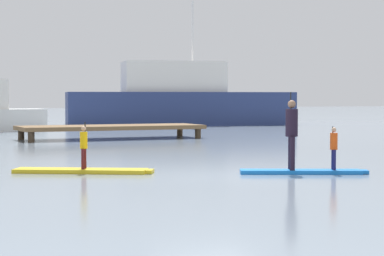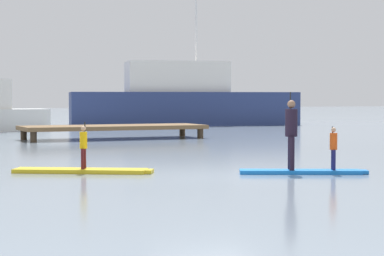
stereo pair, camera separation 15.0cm
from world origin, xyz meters
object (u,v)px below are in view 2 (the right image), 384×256
object	(u,v)px
paddleboard_far	(303,172)
paddler_adult	(291,130)
paddleboard_near	(83,171)
paddler_child_solo	(84,145)
paddler_child_front	(333,146)
fishing_boat_white_large	(182,101)

from	to	relation	value
paddleboard_far	paddler_adult	world-z (taller)	paddler_adult
paddler_adult	paddleboard_near	bearing A→B (deg)	153.55
paddler_child_solo	paddleboard_far	size ratio (longest dim) A/B	0.38
paddler_child_front	fishing_boat_white_large	distance (m)	33.60
paddleboard_near	paddler_child_front	size ratio (longest dim) A/B	3.15
paddleboard_near	paddler_child_solo	world-z (taller)	paddler_child_solo
fishing_boat_white_large	paddleboard_far	bearing A→B (deg)	-107.60
paddleboard_near	paddler_child_front	world-z (taller)	paddler_child_front
fishing_boat_white_large	paddler_child_solo	bearing A→B (deg)	-117.01
paddleboard_far	paddleboard_near	bearing A→B (deg)	153.59
paddleboard_far	paddler_adult	xyz separation A→B (m)	(-0.27, 0.13, 1.04)
paddleboard_near	paddler_adult	xyz separation A→B (m)	(4.64, -2.31, 1.04)
paddleboard_near	fishing_boat_white_large	world-z (taller)	fishing_boat_white_large
paddler_child_solo	paddler_adult	distance (m)	5.19
paddleboard_near	paddleboard_far	distance (m)	5.48
paddleboard_near	fishing_boat_white_large	size ratio (longest dim) A/B	0.21
paddleboard_far	fishing_boat_white_large	xyz separation A→B (m)	(10.13, 31.93, 1.62)
paddler_child_front	paddler_child_solo	bearing A→B (deg)	153.81
paddleboard_near	paddler_child_solo	size ratio (longest dim) A/B	2.87
paddleboard_far	paddler_adult	bearing A→B (deg)	154.29
paddleboard_near	paddler_adult	world-z (taller)	paddler_adult
paddleboard_near	paddler_adult	bearing A→B (deg)	-26.45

